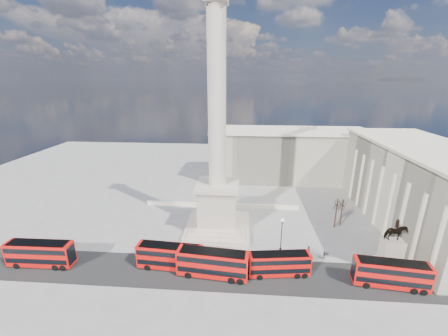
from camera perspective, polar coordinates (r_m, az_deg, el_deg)
ground at (r=59.17m, az=-1.76°, el=-14.88°), size 180.00×180.00×0.00m
asphalt_road at (r=50.81m, az=3.01°, el=-21.19°), size 120.00×9.00×0.01m
nelsons_column at (r=57.98m, az=-1.37°, el=-1.36°), size 14.00×14.00×49.85m
balustrade_wall at (r=72.84m, az=-0.45°, el=-7.72°), size 40.00×0.60×1.10m
building_east at (r=74.94m, az=35.89°, el=-3.28°), size 19.00×46.00×18.60m
building_northeast at (r=93.69m, az=13.06°, el=2.76°), size 51.00×17.00×16.60m
red_bus_a at (r=51.50m, az=-11.13°, el=-17.56°), size 11.59×3.45×4.64m
red_bus_b at (r=48.88m, az=-2.27°, el=-19.18°), size 12.27×3.94×4.89m
red_bus_c at (r=50.21m, az=11.45°, el=-18.92°), size 10.67×3.66×4.24m
red_bus_d at (r=54.13m, az=31.43°, el=-18.24°), size 11.56×3.82×4.60m
red_bus_e at (r=60.79m, az=-33.81°, el=-14.54°), size 11.68×2.89×4.72m
victorian_lamp at (r=55.13m, az=11.88°, el=-12.95°), size 0.60×0.60×6.98m
equestrian_statue at (r=59.49m, az=31.53°, el=-14.04°), size 4.38×3.28×9.02m
bare_tree_mid at (r=67.41m, az=23.43°, el=-6.92°), size 1.82×1.82×6.90m
bare_tree_far at (r=66.00m, az=22.47°, el=-6.91°), size 1.82×1.82×7.44m
pedestrian_walking at (r=54.55m, az=12.17°, el=-17.30°), size 0.72×0.51×1.87m
pedestrian_standing at (r=57.06m, az=17.08°, el=-16.03°), size 1.14×1.12×1.85m
pedestrian_crossing at (r=57.03m, az=20.15°, el=-16.54°), size 0.98×0.88×1.60m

